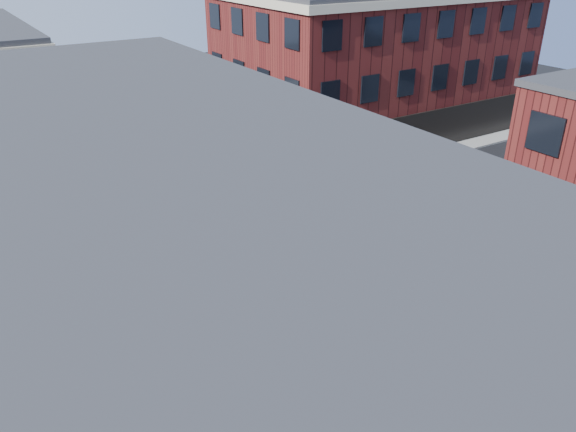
{
  "coord_description": "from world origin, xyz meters",
  "views": [
    {
      "loc": [
        -13.48,
        -23.24,
        15.64
      ],
      "look_at": [
        0.87,
        -0.61,
        2.5
      ],
      "focal_mm": 35.0,
      "sensor_mm": 36.0,
      "label": 1
    }
  ],
  "objects": [
    {
      "name": "ground",
      "position": [
        0.0,
        0.0,
        0.0
      ],
      "size": [
        120.0,
        120.0,
        0.0
      ],
      "primitive_type": "plane",
      "color": "black",
      "rests_on": "ground"
    },
    {
      "name": "signal_pole",
      "position": [
        -6.72,
        -6.68,
        2.86
      ],
      "size": [
        1.29,
        1.24,
        4.6
      ],
      "color": "black",
      "rests_on": "ground"
    },
    {
      "name": "building_ne",
      "position": [
        20.5,
        16.0,
        6.0
      ],
      "size": [
        25.0,
        16.0,
        12.0
      ],
      "primitive_type": "cube",
      "color": "#471211",
      "rests_on": "ground"
    },
    {
      "name": "tree_far",
      "position": [
        7.56,
        15.98,
        2.87
      ],
      "size": [
        2.43,
        2.43,
        4.07
      ],
      "color": "black",
      "rests_on": "ground"
    },
    {
      "name": "traffic_cone",
      "position": [
        -5.01,
        -3.36,
        0.32
      ],
      "size": [
        0.46,
        0.46,
        0.67
      ],
      "rotation": [
        0.0,
        0.0,
        0.34
      ],
      "color": "#CA4308",
      "rests_on": "ground"
    },
    {
      "name": "box_truck",
      "position": [
        11.25,
        -4.49,
        1.78
      ],
      "size": [
        7.64,
        2.59,
        3.42
      ],
      "rotation": [
        0.0,
        0.0,
        0.04
      ],
      "color": "white",
      "rests_on": "ground"
    },
    {
      "name": "sidewalk_ne",
      "position": [
        21.0,
        21.0,
        0.07
      ],
      "size": [
        30.0,
        30.0,
        0.15
      ],
      "primitive_type": "cube",
      "color": "gray",
      "rests_on": "ground"
    },
    {
      "name": "tree_near",
      "position": [
        7.56,
        9.98,
        3.16
      ],
      "size": [
        2.69,
        2.69,
        4.49
      ],
      "color": "black",
      "rests_on": "ground"
    }
  ]
}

